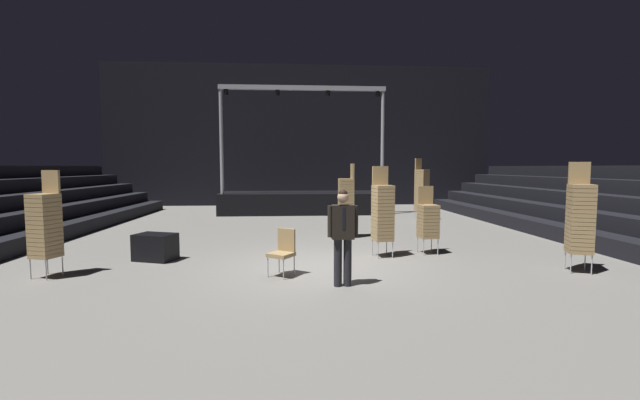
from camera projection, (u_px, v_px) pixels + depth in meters
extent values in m
cube|color=slate|center=(316.00, 269.00, 9.11)|extent=(22.00, 30.00, 0.10)
cube|color=black|center=(301.00, 136.00, 23.70)|extent=(22.00, 0.30, 8.00)
cube|color=black|center=(609.00, 244.00, 10.60)|extent=(0.75, 24.00, 0.45)
cube|color=black|center=(638.00, 226.00, 10.61)|extent=(0.75, 24.00, 0.45)
cube|color=black|center=(303.00, 203.00, 19.86)|extent=(7.75, 2.70, 0.99)
cylinder|color=#9EA0A8|center=(221.00, 141.00, 18.29)|extent=(0.16, 0.16, 4.72)
cylinder|color=#9EA0A8|center=(383.00, 142.00, 18.79)|extent=(0.16, 0.16, 4.72)
cube|color=#9EA0A8|center=(303.00, 88.00, 18.35)|extent=(7.45, 0.20, 0.20)
cylinder|color=black|center=(226.00, 92.00, 18.14)|extent=(0.18, 0.18, 0.22)
cylinder|color=black|center=(278.00, 93.00, 18.29)|extent=(0.18, 0.18, 0.22)
cylinder|color=black|center=(328.00, 93.00, 18.45)|extent=(0.18, 0.18, 0.22)
cylinder|color=black|center=(378.00, 94.00, 18.60)|extent=(0.18, 0.18, 0.22)
cylinder|color=black|center=(348.00, 262.00, 7.60)|extent=(0.15, 0.15, 0.88)
cylinder|color=black|center=(338.00, 263.00, 7.59)|extent=(0.15, 0.15, 0.88)
cube|color=silver|center=(343.00, 222.00, 7.48)|extent=(0.18, 0.11, 0.63)
cube|color=black|center=(343.00, 222.00, 7.54)|extent=(0.41, 0.24, 0.63)
cube|color=black|center=(344.00, 219.00, 7.42)|extent=(0.06, 0.01, 0.40)
cylinder|color=black|center=(356.00, 221.00, 7.56)|extent=(0.10, 0.10, 0.58)
cylinder|color=black|center=(330.00, 221.00, 7.51)|extent=(0.10, 0.10, 0.58)
sphere|color=#DBAD89|center=(343.00, 197.00, 7.50)|extent=(0.21, 0.21, 0.21)
sphere|color=black|center=(343.00, 194.00, 7.49)|extent=(0.17, 0.17, 0.17)
cylinder|color=#B2B5BA|center=(393.00, 250.00, 9.98)|extent=(0.02, 0.02, 0.40)
cylinder|color=#B2B5BA|center=(378.00, 250.00, 9.89)|extent=(0.02, 0.02, 0.40)
cylinder|color=#B2B5BA|center=(387.00, 247.00, 10.34)|extent=(0.02, 0.02, 0.40)
cylinder|color=#B2B5BA|center=(372.00, 247.00, 10.25)|extent=(0.02, 0.02, 0.40)
cube|color=#A38456|center=(382.00, 239.00, 10.10)|extent=(0.51, 0.51, 0.08)
cube|color=#A38456|center=(382.00, 235.00, 10.09)|extent=(0.51, 0.51, 0.08)
cube|color=#A38456|center=(383.00, 232.00, 10.08)|extent=(0.51, 0.51, 0.08)
cube|color=#A38456|center=(383.00, 229.00, 10.08)|extent=(0.51, 0.51, 0.08)
cube|color=#A38456|center=(383.00, 225.00, 10.07)|extent=(0.51, 0.51, 0.08)
cube|color=#A38456|center=(383.00, 222.00, 10.06)|extent=(0.51, 0.51, 0.08)
cube|color=#A38456|center=(383.00, 218.00, 10.06)|extent=(0.51, 0.51, 0.08)
cube|color=#A38456|center=(383.00, 215.00, 10.05)|extent=(0.51, 0.51, 0.08)
cube|color=#A38456|center=(383.00, 211.00, 10.04)|extent=(0.51, 0.51, 0.08)
cube|color=#A38456|center=(383.00, 208.00, 10.04)|extent=(0.51, 0.51, 0.08)
cube|color=#A38456|center=(383.00, 204.00, 10.03)|extent=(0.51, 0.51, 0.08)
cube|color=#A38456|center=(383.00, 201.00, 10.02)|extent=(0.51, 0.51, 0.08)
cube|color=#A38456|center=(383.00, 197.00, 10.01)|extent=(0.51, 0.51, 0.08)
cube|color=#A38456|center=(383.00, 194.00, 10.01)|extent=(0.51, 0.51, 0.08)
cube|color=#A38456|center=(383.00, 190.00, 10.00)|extent=(0.51, 0.51, 0.08)
cube|color=#A38456|center=(383.00, 187.00, 9.99)|extent=(0.51, 0.51, 0.08)
cube|color=#A38456|center=(380.00, 175.00, 10.16)|extent=(0.41, 0.12, 0.46)
cylinder|color=#B2B5BA|center=(438.00, 247.00, 10.33)|extent=(0.02, 0.02, 0.40)
cylinder|color=#B2B5BA|center=(424.00, 247.00, 10.27)|extent=(0.02, 0.02, 0.40)
cylinder|color=#B2B5BA|center=(431.00, 244.00, 10.70)|extent=(0.02, 0.02, 0.40)
cylinder|color=#B2B5BA|center=(418.00, 245.00, 10.64)|extent=(0.02, 0.02, 0.40)
cube|color=#A38456|center=(428.00, 236.00, 10.47)|extent=(0.48, 0.48, 0.08)
cube|color=#A38456|center=(428.00, 233.00, 10.46)|extent=(0.48, 0.48, 0.08)
cube|color=#A38456|center=(428.00, 230.00, 10.45)|extent=(0.48, 0.48, 0.08)
cube|color=#A38456|center=(428.00, 226.00, 10.45)|extent=(0.48, 0.48, 0.08)
cube|color=#A38456|center=(428.00, 223.00, 10.44)|extent=(0.48, 0.48, 0.08)
cube|color=#A38456|center=(428.00, 220.00, 10.43)|extent=(0.48, 0.48, 0.08)
cube|color=#A38456|center=(428.00, 216.00, 10.43)|extent=(0.48, 0.48, 0.08)
cube|color=#A38456|center=(428.00, 213.00, 10.42)|extent=(0.48, 0.48, 0.08)
cube|color=#A38456|center=(428.00, 210.00, 10.41)|extent=(0.48, 0.48, 0.08)
cube|color=#A38456|center=(428.00, 206.00, 10.41)|extent=(0.48, 0.48, 0.08)
cube|color=#A38456|center=(425.00, 195.00, 10.58)|extent=(0.41, 0.09, 0.46)
cylinder|color=#B2B5BA|center=(46.00, 270.00, 7.99)|extent=(0.02, 0.02, 0.40)
cylinder|color=#B2B5BA|center=(30.00, 269.00, 8.08)|extent=(0.02, 0.02, 0.40)
cylinder|color=#B2B5BA|center=(63.00, 266.00, 8.36)|extent=(0.02, 0.02, 0.40)
cylinder|color=#B2B5BA|center=(47.00, 265.00, 8.45)|extent=(0.02, 0.02, 0.40)
cube|color=#A38456|center=(46.00, 255.00, 8.20)|extent=(0.55, 0.55, 0.08)
cube|color=#A38456|center=(46.00, 251.00, 8.19)|extent=(0.55, 0.55, 0.08)
cube|color=#A38456|center=(46.00, 247.00, 8.19)|extent=(0.55, 0.55, 0.08)
cube|color=#A38456|center=(45.00, 243.00, 8.18)|extent=(0.55, 0.55, 0.08)
cube|color=#A38456|center=(45.00, 238.00, 8.17)|extent=(0.55, 0.55, 0.08)
cube|color=#A38456|center=(45.00, 234.00, 8.17)|extent=(0.55, 0.55, 0.08)
cube|color=#A38456|center=(45.00, 230.00, 8.16)|extent=(0.55, 0.55, 0.08)
cube|color=#A38456|center=(45.00, 226.00, 8.15)|extent=(0.55, 0.55, 0.08)
cube|color=#A38456|center=(44.00, 222.00, 8.15)|extent=(0.55, 0.55, 0.08)
cube|color=#A38456|center=(44.00, 217.00, 8.14)|extent=(0.55, 0.55, 0.08)
cube|color=#A38456|center=(44.00, 213.00, 8.13)|extent=(0.55, 0.55, 0.08)
cube|color=#A38456|center=(44.00, 209.00, 8.13)|extent=(0.55, 0.55, 0.08)
cube|color=#A38456|center=(43.00, 204.00, 8.12)|extent=(0.55, 0.55, 0.08)
cube|color=#A38456|center=(43.00, 200.00, 8.11)|extent=(0.55, 0.55, 0.08)
cube|color=#A38456|center=(43.00, 196.00, 8.11)|extent=(0.55, 0.55, 0.08)
cube|color=#A38456|center=(51.00, 182.00, 8.27)|extent=(0.40, 0.17, 0.46)
cylinder|color=#B2B5BA|center=(341.00, 232.00, 12.68)|extent=(0.02, 0.02, 0.40)
cylinder|color=#B2B5BA|center=(339.00, 230.00, 13.05)|extent=(0.02, 0.02, 0.40)
cylinder|color=#B2B5BA|center=(353.00, 232.00, 12.72)|extent=(0.02, 0.02, 0.40)
cylinder|color=#B2B5BA|center=(351.00, 230.00, 13.10)|extent=(0.02, 0.02, 0.40)
cube|color=#A38456|center=(346.00, 223.00, 12.87)|extent=(0.46, 0.46, 0.08)
cube|color=#A38456|center=(346.00, 221.00, 12.86)|extent=(0.46, 0.46, 0.08)
cube|color=#A38456|center=(346.00, 218.00, 12.85)|extent=(0.46, 0.46, 0.08)
cube|color=#A38456|center=(346.00, 215.00, 12.85)|extent=(0.46, 0.46, 0.08)
cube|color=#A38456|center=(346.00, 213.00, 12.84)|extent=(0.46, 0.46, 0.08)
cube|color=#A38456|center=(346.00, 210.00, 12.83)|extent=(0.46, 0.46, 0.08)
cube|color=#A38456|center=(346.00, 207.00, 12.83)|extent=(0.46, 0.46, 0.08)
cube|color=#A38456|center=(346.00, 204.00, 12.82)|extent=(0.46, 0.46, 0.08)
cube|color=#A38456|center=(346.00, 202.00, 12.81)|extent=(0.46, 0.46, 0.08)
cube|color=#A38456|center=(346.00, 199.00, 12.81)|extent=(0.46, 0.46, 0.08)
cube|color=#A38456|center=(346.00, 196.00, 12.80)|extent=(0.46, 0.46, 0.08)
cube|color=#A38456|center=(346.00, 194.00, 12.79)|extent=(0.46, 0.46, 0.08)
cube|color=#A38456|center=(346.00, 191.00, 12.79)|extent=(0.46, 0.46, 0.08)
cube|color=#A38456|center=(346.00, 188.00, 12.78)|extent=(0.46, 0.46, 0.08)
cube|color=#A38456|center=(346.00, 185.00, 12.77)|extent=(0.46, 0.46, 0.08)
cube|color=#A38456|center=(346.00, 183.00, 12.77)|extent=(0.46, 0.46, 0.08)
cube|color=#A38456|center=(346.00, 180.00, 12.76)|extent=(0.46, 0.46, 0.08)
cube|color=#A38456|center=(352.00, 171.00, 12.76)|extent=(0.07, 0.41, 0.46)
cylinder|color=#B2B5BA|center=(592.00, 265.00, 8.40)|extent=(0.02, 0.02, 0.40)
cylinder|color=#B2B5BA|center=(571.00, 264.00, 8.50)|extent=(0.02, 0.02, 0.40)
cylinder|color=#B2B5BA|center=(585.00, 261.00, 8.77)|extent=(0.02, 0.02, 0.40)
cylinder|color=#B2B5BA|center=(565.00, 260.00, 8.87)|extent=(0.02, 0.02, 0.40)
cube|color=#A38456|center=(579.00, 251.00, 8.62)|extent=(0.56, 0.56, 0.08)
cube|color=#A38456|center=(579.00, 247.00, 8.61)|extent=(0.56, 0.56, 0.08)
cube|color=#A38456|center=(579.00, 243.00, 8.60)|extent=(0.56, 0.56, 0.08)
cube|color=#A38456|center=(579.00, 239.00, 8.60)|extent=(0.56, 0.56, 0.08)
cube|color=#A38456|center=(579.00, 235.00, 8.59)|extent=(0.56, 0.56, 0.08)
cube|color=#A38456|center=(580.00, 231.00, 8.58)|extent=(0.56, 0.56, 0.08)
cube|color=#A38456|center=(580.00, 227.00, 8.58)|extent=(0.56, 0.56, 0.08)
cube|color=#A38456|center=(580.00, 223.00, 8.57)|extent=(0.56, 0.56, 0.08)
cube|color=#A38456|center=(580.00, 219.00, 8.56)|extent=(0.56, 0.56, 0.08)
cube|color=#A38456|center=(580.00, 215.00, 8.56)|extent=(0.56, 0.56, 0.08)
cube|color=#A38456|center=(581.00, 211.00, 8.55)|extent=(0.56, 0.56, 0.08)
cube|color=#A38456|center=(581.00, 207.00, 8.54)|extent=(0.56, 0.56, 0.08)
cube|color=#A38456|center=(581.00, 203.00, 8.54)|extent=(0.56, 0.56, 0.08)
cube|color=#A38456|center=(581.00, 198.00, 8.53)|extent=(0.56, 0.56, 0.08)
cube|color=#A38456|center=(581.00, 194.00, 8.52)|extent=(0.56, 0.56, 0.08)
cube|color=#A38456|center=(582.00, 190.00, 8.52)|extent=(0.56, 0.56, 0.08)
cube|color=#A38456|center=(582.00, 186.00, 8.51)|extent=(0.56, 0.56, 0.08)
cube|color=#A38456|center=(579.00, 173.00, 8.68)|extent=(0.40, 0.18, 0.46)
cylinder|color=#B2B5BA|center=(428.00, 216.00, 17.03)|extent=(0.02, 0.02, 0.40)
cylinder|color=#B2B5BA|center=(422.00, 216.00, 16.78)|extent=(0.02, 0.02, 0.40)
cylinder|color=#B2B5BA|center=(420.00, 215.00, 17.32)|extent=(0.02, 0.02, 0.40)
cylinder|color=#B2B5BA|center=(415.00, 215.00, 17.07)|extent=(0.02, 0.02, 0.40)
cube|color=#A38456|center=(421.00, 210.00, 17.03)|extent=(0.62, 0.62, 0.08)
cube|color=#A38456|center=(421.00, 208.00, 17.02)|extent=(0.62, 0.62, 0.08)
cube|color=#A38456|center=(422.00, 206.00, 17.02)|extent=(0.62, 0.62, 0.08)
cube|color=#A38456|center=(422.00, 203.00, 17.01)|extent=(0.62, 0.62, 0.08)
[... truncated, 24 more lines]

